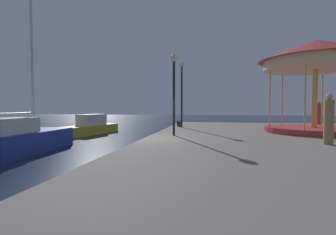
% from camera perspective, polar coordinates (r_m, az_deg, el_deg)
% --- Properties ---
extents(ground_plane, '(120.00, 120.00, 0.00)m').
position_cam_1_polar(ground_plane, '(11.70, -5.44, -8.54)').
color(ground_plane, '#162338').
extents(quay_dock, '(14.67, 25.32, 0.80)m').
position_cam_1_polar(quay_dock, '(11.97, 30.98, -6.68)').
color(quay_dock, slate).
rests_on(quay_dock, ground).
extents(motorboat_yellow, '(2.79, 5.94, 1.64)m').
position_cam_1_polar(motorboat_yellow, '(21.39, -17.36, -2.08)').
color(motorboat_yellow, gold).
rests_on(motorboat_yellow, ground).
extents(sailboat_blue, '(2.20, 5.28, 7.63)m').
position_cam_1_polar(sailboat_blue, '(14.00, -30.19, -4.19)').
color(sailboat_blue, navy).
rests_on(sailboat_blue, ground).
extents(carousel, '(6.02, 6.02, 5.14)m').
position_cam_1_polar(carousel, '(16.25, 30.72, 10.50)').
color(carousel, '#B23333').
rests_on(carousel, quay_dock).
extents(lamp_post_near_edge, '(0.36, 0.36, 4.05)m').
position_cam_1_polar(lamp_post_near_edge, '(12.55, 1.36, 8.67)').
color(lamp_post_near_edge, black).
rests_on(lamp_post_near_edge, quay_dock).
extents(lamp_post_mid_promenade, '(0.36, 0.36, 4.59)m').
position_cam_1_polar(lamp_post_mid_promenade, '(17.61, 3.17, 7.90)').
color(lamp_post_mid_promenade, black).
rests_on(lamp_post_mid_promenade, quay_dock).
extents(bollard_center, '(0.24, 0.24, 0.40)m').
position_cam_1_polar(bollard_center, '(18.15, 2.56, -1.47)').
color(bollard_center, '#2D2D33').
rests_on(bollard_center, quay_dock).
extents(bollard_north, '(0.24, 0.24, 0.40)m').
position_cam_1_polar(bollard_north, '(18.96, 2.39, -1.31)').
color(bollard_north, '#2D2D33').
rests_on(bollard_north, quay_dock).
extents(person_by_the_water, '(0.34, 0.34, 1.86)m').
position_cam_1_polar(person_by_the_water, '(20.75, 31.22, 0.54)').
color(person_by_the_water, '#B23833').
rests_on(person_by_the_water, quay_dock).
extents(person_mid_promenade, '(0.34, 0.34, 1.94)m').
position_cam_1_polar(person_mid_promenade, '(11.21, 32.90, -0.57)').
color(person_mid_promenade, '#937A4C').
rests_on(person_mid_promenade, quay_dock).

